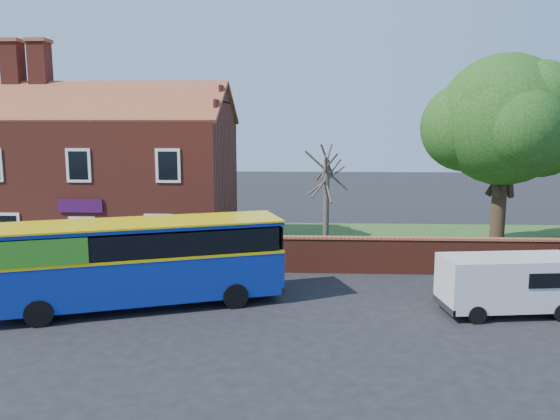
{
  "coord_description": "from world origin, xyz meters",
  "views": [
    {
      "loc": [
        3.07,
        -16.15,
        6.32
      ],
      "look_at": [
        2.04,
        5.0,
        3.05
      ],
      "focal_mm": 35.0,
      "sensor_mm": 36.0,
      "label": 1
    }
  ],
  "objects": [
    {
      "name": "ground",
      "position": [
        0.0,
        0.0,
        0.0
      ],
      "size": [
        120.0,
        120.0,
        0.0
      ],
      "primitive_type": "plane",
      "color": "black",
      "rests_on": "ground"
    },
    {
      "name": "pavement",
      "position": [
        -7.0,
        5.75,
        0.06
      ],
      "size": [
        18.0,
        3.5,
        0.12
      ],
      "primitive_type": "cube",
      "color": "gray",
      "rests_on": "ground"
    },
    {
      "name": "kerb",
      "position": [
        -7.0,
        4.0,
        0.07
      ],
      "size": [
        18.0,
        0.15,
        0.14
      ],
      "primitive_type": "cube",
      "color": "slate",
      "rests_on": "ground"
    },
    {
      "name": "grass_strip",
      "position": [
        13.0,
        13.0,
        0.02
      ],
      "size": [
        26.0,
        12.0,
        0.04
      ],
      "primitive_type": "cube",
      "color": "#426B28",
      "rests_on": "ground"
    },
    {
      "name": "shop_building",
      "position": [
        -7.02,
        11.5,
        3.41
      ],
      "size": [
        12.3,
        8.13,
        10.5
      ],
      "color": "maroon",
      "rests_on": "ground"
    },
    {
      "name": "boundary_wall",
      "position": [
        13.0,
        7.0,
        0.81
      ],
      "size": [
        22.0,
        0.38,
        1.6
      ],
      "color": "maroon",
      "rests_on": "ground"
    },
    {
      "name": "bus",
      "position": [
        -3.08,
        2.09,
        1.72
      ],
      "size": [
        10.23,
        5.66,
        3.04
      ],
      "rotation": [
        0.0,
        0.0,
        0.34
      ],
      "color": "navy",
      "rests_on": "ground"
    },
    {
      "name": "van_near",
      "position": [
        9.93,
        2.03,
        1.1
      ],
      "size": [
        4.7,
        2.36,
        1.98
      ],
      "rotation": [
        0.0,
        0.0,
        0.13
      ],
      "color": "silver",
      "rests_on": "ground"
    },
    {
      "name": "large_tree",
      "position": [
        12.72,
        11.36,
        6.41
      ],
      "size": [
        8.02,
        6.35,
        9.79
      ],
      "color": "black",
      "rests_on": "ground"
    },
    {
      "name": "bare_tree",
      "position": [
        4.0,
        8.99,
        2.69
      ],
      "size": [
        1.96,
        2.34,
        5.23
      ],
      "color": "#4C4238",
      "rests_on": "ground"
    }
  ]
}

